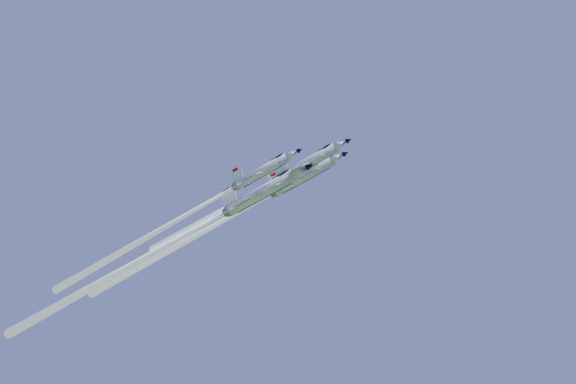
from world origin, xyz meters
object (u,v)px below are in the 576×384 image
Objects in this scene: jet_lead at (250,196)px; jet_left at (213,226)px; jet_right at (172,223)px; jet_slot at (149,255)px.

jet_left reaches higher than jet_lead.
jet_right is (0.29, -10.74, -0.26)m from jet_left.
jet_right is (-11.24, -7.41, -4.72)m from jet_lead.
jet_right reaches higher than jet_lead.
jet_lead is at bearing 59.85° from jet_left.
jet_right is at bearing 55.92° from jet_slot.
jet_slot is (-9.68, 3.53, -5.24)m from jet_right.
jet_right is 0.75× the size of jet_slot.
jet_slot is at bearing -66.57° from jet_left.
jet_slot is (-20.93, -3.89, -9.96)m from jet_lead.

